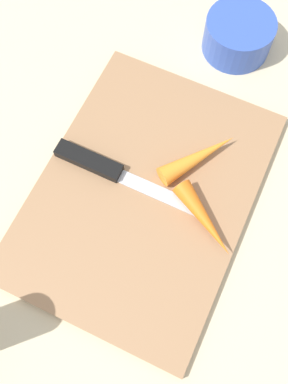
# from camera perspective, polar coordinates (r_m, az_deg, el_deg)

# --- Properties ---
(ground_plane) EXTENTS (1.40, 1.40, 0.00)m
(ground_plane) POSITION_cam_1_polar(r_m,az_deg,el_deg) (0.56, 0.00, -0.44)
(ground_plane) COLOR #C6B793
(cutting_board) EXTENTS (0.36, 0.26, 0.01)m
(cutting_board) POSITION_cam_1_polar(r_m,az_deg,el_deg) (0.56, 0.00, -0.22)
(cutting_board) COLOR #99704C
(cutting_board) RESTS_ON ground_plane
(knife) EXTENTS (0.02, 0.20, 0.01)m
(knife) POSITION_cam_1_polar(r_m,az_deg,el_deg) (0.56, -6.01, 3.54)
(knife) COLOR #B7B7BC
(knife) RESTS_ON cutting_board
(carrot_short) EXTENTS (0.08, 0.10, 0.03)m
(carrot_short) POSITION_cam_1_polar(r_m,az_deg,el_deg) (0.53, 7.88, -3.54)
(carrot_short) COLOR orange
(carrot_short) RESTS_ON cutting_board
(carrot_long) EXTENTS (0.11, 0.08, 0.03)m
(carrot_long) POSITION_cam_1_polar(r_m,az_deg,el_deg) (0.56, 7.08, 4.54)
(carrot_long) COLOR orange
(carrot_long) RESTS_ON cutting_board
(small_bowl) EXTENTS (0.10, 0.10, 0.05)m
(small_bowl) POSITION_cam_1_polar(r_m,az_deg,el_deg) (0.67, 12.17, 19.32)
(small_bowl) COLOR #3351B2
(small_bowl) RESTS_ON ground_plane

